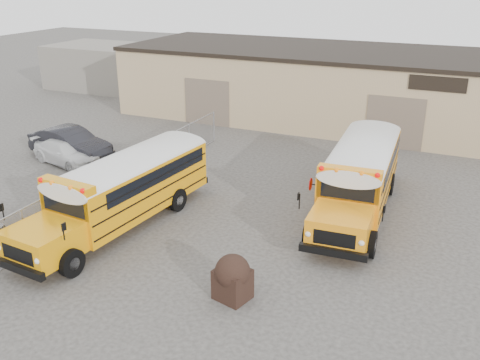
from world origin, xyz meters
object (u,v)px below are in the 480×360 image
at_px(tarp_bundle, 233,277).
at_px(car_white, 67,152).
at_px(school_bus_right, 378,134).
at_px(school_bus_left, 204,146).
at_px(car_dark, 70,143).

xyz_separation_m(tarp_bundle, car_white, (-13.25, 7.67, -0.15)).
distance_m(school_bus_right, car_white, 16.36).
bearing_deg(school_bus_left, tarp_bundle, -57.48).
relative_size(school_bus_right, car_dark, 2.01).
relative_size(school_bus_left, car_dark, 1.99).
relative_size(car_white, car_dark, 0.88).
bearing_deg(school_bus_left, car_white, -170.65).
bearing_deg(car_dark, school_bus_right, -61.99).
relative_size(tarp_bundle, car_white, 0.35).
xyz_separation_m(school_bus_left, tarp_bundle, (5.68, -8.91, -0.86)).
xyz_separation_m(school_bus_left, school_bus_right, (7.35, 5.41, 0.02)).
height_order(school_bus_left, car_white, school_bus_left).
xyz_separation_m(tarp_bundle, car_dark, (-13.73, 8.53, 0.04)).
distance_m(school_bus_right, tarp_bundle, 14.45).
height_order(car_white, car_dark, car_dark).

